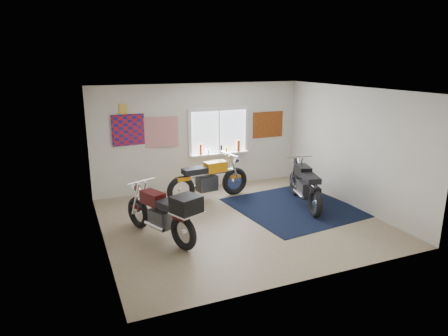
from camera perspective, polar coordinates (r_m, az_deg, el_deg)
name	(u,v)px	position (r m, az deg, el deg)	size (l,w,h in m)	color
ground	(241,221)	(8.43, 2.37, -7.56)	(5.50, 5.50, 0.00)	#9E896B
room_shell	(241,144)	(7.94, 2.50, 3.43)	(5.50, 5.50, 5.50)	white
navy_rug	(294,207)	(9.29, 9.96, -5.52)	(2.50, 2.60, 0.01)	black
window_assembly	(219,135)	(10.41, -0.76, 4.75)	(1.66, 0.17, 1.26)	white
oil_bottles	(223,148)	(10.45, -0.11, 2.89)	(1.14, 0.09, 0.30)	maroon
flag_display	(123,109)	(9.68, -14.24, 8.18)	(1.60, 0.10, 1.17)	red
triumph_poster	(268,125)	(11.00, 6.29, 6.18)	(0.90, 0.03, 0.70)	#A54C14
yellow_triumph	(208,180)	(9.51, -2.24, -1.79)	(2.16, 0.65, 1.09)	black
black_chrome_bike	(305,186)	(9.31, 11.49, -2.56)	(0.78, 2.03, 1.06)	black
maroon_tourer	(164,213)	(7.44, -8.52, -6.43)	(1.10, 1.96, 1.03)	black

